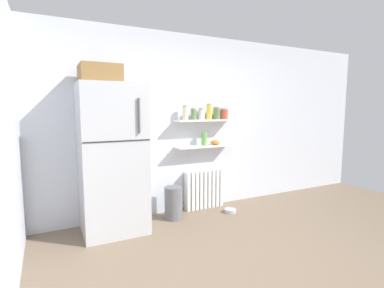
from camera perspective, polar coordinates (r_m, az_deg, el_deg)
The scene contains 16 objects.
ground_plane at distance 3.44m, azimuth 11.30°, elevation -19.51°, with size 7.04×7.04×0.00m, color #7A6651.
back_wall at distance 4.42m, azimuth -0.80°, elevation 3.95°, with size 7.04×0.10×2.60m, color silver.
refrigerator at distance 3.70m, azimuth -15.35°, elevation -2.16°, with size 0.76×0.68×2.03m.
radiator at distance 4.56m, azimuth 2.36°, elevation -8.82°, with size 0.62×0.12×0.58m.
wall_shelf_lower at distance 4.40m, azimuth 2.59°, elevation -0.42°, with size 0.93×0.22×0.03m, color white.
wall_shelf_upper at distance 4.37m, azimuth 2.62°, elevation 4.63°, with size 0.93×0.22×0.03m, color white.
storage_jar_0 at distance 4.21m, azimuth -1.30°, elevation 6.11°, with size 0.08×0.08×0.21m.
storage_jar_1 at distance 4.27m, azimuth 0.30°, elevation 5.87°, with size 0.08×0.08×0.17m.
storage_jar_2 at distance 4.33m, azimuth 1.86°, elevation 5.86°, with size 0.09×0.09×0.17m.
storage_jar_3 at distance 4.40m, azimuth 3.38°, elevation 6.31°, with size 0.08×0.08×0.23m.
storage_jar_4 at distance 4.47m, azimuth 4.85°, elevation 6.00°, with size 0.10×0.10×0.19m.
storage_jar_5 at distance 4.54m, azimuth 6.28°, elevation 5.86°, with size 0.12×0.12×0.17m.
vase at distance 4.38m, azimuth 2.38°, elevation 1.03°, with size 0.08×0.08×0.20m, color #66A84C.
shelf_bowl at distance 4.49m, azimuth 4.58°, elevation 0.30°, with size 0.15×0.15×0.07m, color orange.
trash_bin at distance 4.15m, azimuth -3.65°, elevation -11.38°, with size 0.25×0.25×0.45m, color slate.
pet_food_bowl at distance 4.48m, azimuth 7.45°, elevation -12.76°, with size 0.17×0.17×0.05m, color #B7B7BC.
Camera 1 is at (-1.93, -1.91, 1.52)m, focal length 27.34 mm.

